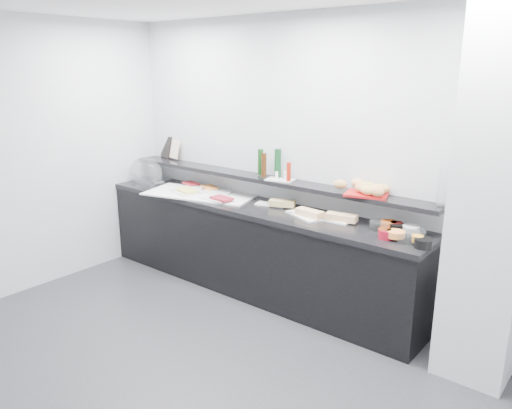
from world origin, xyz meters
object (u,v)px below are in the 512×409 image
Objects in this scene: sandwich_plate_mid at (304,216)px; cloche_base at (152,180)px; framed_print at (166,147)px; bread_tray at (367,194)px; condiment_tray at (280,180)px; carafe at (444,188)px.

cloche_base is at bearing -159.01° from sandwich_plate_mid.
framed_print is 0.74× the size of bread_tray.
sandwich_plate_mid is at bearing 9.96° from framed_print.
cloche_base is 1.54× the size of framed_print.
bread_tray is (0.52, 0.16, 0.25)m from sandwich_plate_mid.
cloche_base is 2.71m from bread_tray.
sandwich_plate_mid is 1.46× the size of condiment_tray.
bread_tray is (2.72, -0.14, -0.12)m from framed_print.
condiment_tray is 0.76× the size of bread_tray.
cloche_base is at bearing -67.65° from framed_print.
framed_print is at bearing 178.25° from carafe.
carafe is at bearing 3.05° from cloche_base.
cloche_base is 1.13× the size of bread_tray.
cloche_base is 1.80m from condiment_tray.
condiment_tray is 0.89× the size of carafe.
bread_tray is 0.65m from carafe.
bread_tray is at bearing 2.87° from cloche_base.
condiment_tray is (1.78, 0.12, 0.24)m from cloche_base.
cloche_base reaches higher than sandwich_plate_mid.
carafe is (3.34, -0.10, 0.02)m from framed_print.
cloche_base is at bearing 166.38° from bread_tray.
sandwich_plate_mid is (2.17, -0.05, -0.01)m from cloche_base.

